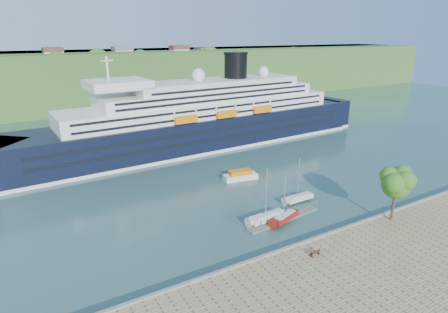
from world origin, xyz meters
TOP-DOWN VIEW (x-y plane):
  - ground at (0.00, 0.00)m, footprint 400.00×400.00m
  - far_hillside at (0.00, 145.00)m, footprint 400.00×50.00m
  - quay_coping at (0.00, -0.20)m, footprint 220.00×0.50m
  - cruise_ship at (7.88, 57.29)m, footprint 119.96×22.84m
  - park_bench at (-4.00, -3.62)m, footprint 1.72×0.78m
  - promenade_tree at (15.29, -2.08)m, footprint 6.52×6.52m
  - floating_pontoon at (0.23, 8.79)m, footprint 16.02×3.55m
  - sailboat_white_near at (-2.69, 9.58)m, footprint 7.80×2.45m
  - sailboat_red at (0.05, 8.18)m, footprint 7.24×4.03m
  - sailboat_white_far at (7.72, 13.24)m, footprint 6.89×2.06m
  - tender_launch at (4.10, 29.22)m, footprint 8.30×3.97m

SIDE VIEW (x-z plane):
  - ground at x=0.00m, z-range 0.00..0.00m
  - floating_pontoon at x=0.23m, z-range 0.00..0.35m
  - tender_launch at x=4.10m, z-range 0.00..2.20m
  - quay_coping at x=0.00m, z-range 1.00..1.30m
  - park_bench at x=-4.00m, z-range 1.00..2.08m
  - sailboat_white_far at x=7.72m, z-range 0.00..8.85m
  - sailboat_red at x=0.05m, z-range 0.00..9.02m
  - sailboat_white_near at x=-2.69m, z-range 0.00..9.97m
  - promenade_tree at x=15.29m, z-range 1.00..11.80m
  - far_hillside at x=0.00m, z-range 0.00..24.00m
  - cruise_ship at x=7.88m, z-range 0.00..26.79m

